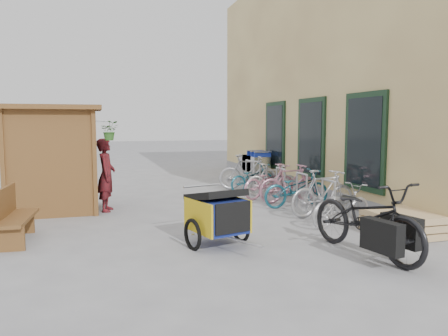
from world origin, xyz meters
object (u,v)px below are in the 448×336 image
object	(u,v)px
kiosk	(48,144)
bike_4	(269,182)
bike_2	(297,188)
bike_3	(289,183)
bike_6	(253,178)
bike_7	(248,172)
person_kiosk	(106,175)
child_trailer	(217,213)
bike_1	(324,193)
pallet_stack	(402,223)
shopping_carts	(254,163)
cargo_bike	(367,218)
bike_5	(272,180)
bench	(12,215)
bike_0	(341,205)

from	to	relation	value
kiosk	bike_4	bearing A→B (deg)	3.86
bike_2	bike_3	xyz separation A→B (m)	(0.08, 0.58, 0.05)
bike_6	bike_7	size ratio (longest dim) A/B	0.88
person_kiosk	child_trailer	bearing A→B (deg)	-143.81
bike_7	bike_4	bearing A→B (deg)	-165.45
bike_1	bike_7	distance (m)	4.04
child_trailer	bike_2	size ratio (longest dim) A/B	1.00
pallet_stack	person_kiosk	distance (m)	6.32
kiosk	bike_1	bearing A→B (deg)	-19.83
shopping_carts	bike_2	xyz separation A→B (m)	(-0.68, -4.69, -0.18)
bike_1	bike_2	world-z (taller)	bike_1
shopping_carts	cargo_bike	bearing A→B (deg)	-99.09
child_trailer	bike_2	bearing A→B (deg)	28.29
child_trailer	bike_5	distance (m)	5.12
child_trailer	bike_7	size ratio (longest dim) A/B	0.98
bike_5	bike_6	bearing A→B (deg)	25.77
bench	bike_6	size ratio (longest dim) A/B	0.97
bike_2	bike_5	distance (m)	1.67
bike_6	kiosk	bearing A→B (deg)	88.74
bike_1	bike_5	bearing A→B (deg)	-9.69
bike_4	bike_6	size ratio (longest dim) A/B	1.10
kiosk	bike_6	size ratio (longest dim) A/B	1.62
bike_7	kiosk	bearing A→B (deg)	123.37
bike_5	bike_1	bearing A→B (deg)	-173.35
bike_2	bike_4	bearing A→B (deg)	2.95
bike_0	bike_2	world-z (taller)	bike_2
kiosk	bike_3	xyz separation A→B (m)	(5.68, -0.38, -1.05)
bike_3	bike_2	bearing A→B (deg)	168.40
bench	bike_2	world-z (taller)	bench
cargo_bike	bike_7	bearing A→B (deg)	75.28
cargo_bike	bike_4	size ratio (longest dim) A/B	1.38
bike_5	bike_0	bearing A→B (deg)	-175.45
bike_5	bike_7	bearing A→B (deg)	17.68
person_kiosk	bike_4	world-z (taller)	person_kiosk
kiosk	bench	distance (m)	2.65
bike_1	pallet_stack	bearing A→B (deg)	-172.75
shopping_carts	bike_6	xyz separation A→B (m)	(-0.89, -2.24, -0.22)
shopping_carts	bike_0	distance (m)	6.74
kiosk	child_trailer	size ratio (longest dim) A/B	1.46
shopping_carts	bike_6	world-z (taller)	shopping_carts
child_trailer	cargo_bike	bearing A→B (deg)	-45.58
pallet_stack	shopping_carts	distance (m)	7.62
pallet_stack	bike_6	size ratio (longest dim) A/B	0.78
kiosk	bike_6	bearing A→B (deg)	15.53
bike_0	bike_3	size ratio (longest dim) A/B	0.94
bike_6	shopping_carts	bearing A→B (deg)	-38.45
bike_4	bike_2	bearing A→B (deg)	169.48
bike_1	bike_3	world-z (taller)	bike_1
bike_0	bike_4	distance (m)	3.34
bike_7	bike_1	bearing A→B (deg)	-162.53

